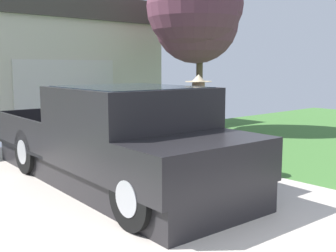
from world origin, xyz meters
The scene contains 5 objects.
pickup_truck centered at (0.24, 4.31, 0.72)m, with size 2.32×5.66×1.62m.
person_with_hat centered at (1.59, 3.98, 1.04)m, with size 0.52×0.45×1.79m.
handbag centered at (1.73, 3.79, 0.13)m, with size 0.32×0.17×0.42m.
neighbor_tree centered at (5.25, 7.60, 3.52)m, with size 2.80×2.74×5.01m.
wheeled_trash_bin centered at (3.21, 8.56, 0.58)m, with size 0.60×0.72×1.07m.
Camera 1 is at (-3.61, -1.05, 1.93)m, focal length 44.70 mm.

